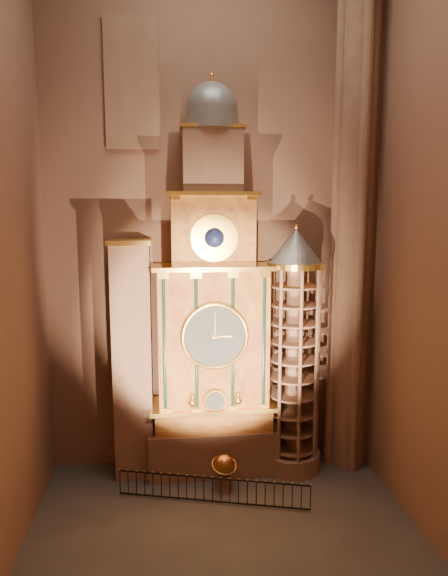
{
  "coord_description": "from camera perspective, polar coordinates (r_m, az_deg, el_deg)",
  "views": [
    {
      "loc": [
        -1.93,
        -16.32,
        11.38
      ],
      "look_at": [
        0.27,
        3.0,
        8.44
      ],
      "focal_mm": 32.0,
      "sensor_mm": 36.0,
      "label": 1
    }
  ],
  "objects": [
    {
      "name": "floor",
      "position": [
        19.99,
        0.23,
        -26.1
      ],
      "size": [
        14.0,
        14.0,
        0.0
      ],
      "primitive_type": "plane",
      "color": "#383330",
      "rests_on": "ground"
    },
    {
      "name": "wall_back",
      "position": [
        22.4,
        -1.56,
        7.63
      ],
      "size": [
        22.0,
        0.0,
        22.0
      ],
      "primitive_type": "plane",
      "rotation": [
        1.57,
        0.0,
        0.0
      ],
      "color": "#8B5E4A",
      "rests_on": "floor"
    },
    {
      "name": "wall_right",
      "position": [
        18.6,
        22.36,
        6.79
      ],
      "size": [
        0.0,
        22.0,
        22.0
      ],
      "primitive_type": "plane",
      "rotation": [
        1.57,
        0.0,
        -1.57
      ],
      "color": "#8B5E4A",
      "rests_on": "floor"
    },
    {
      "name": "astronomical_clock",
      "position": [
        21.88,
        -1.28,
        -3.81
      ],
      "size": [
        5.6,
        2.41,
        16.7
      ],
      "color": "#8C634C",
      "rests_on": "floor"
    },
    {
      "name": "portrait_tower",
      "position": [
        22.24,
        -10.11,
        -7.8
      ],
      "size": [
        1.8,
        1.6,
        10.2
      ],
      "color": "#8C634C",
      "rests_on": "floor"
    },
    {
      "name": "stair_turret",
      "position": [
        22.55,
        7.75,
        -7.2
      ],
      "size": [
        2.5,
        2.5,
        10.8
      ],
      "color": "#8C634C",
      "rests_on": "floor"
    },
    {
      "name": "gothic_pier",
      "position": [
        22.78,
        14.27,
        7.39
      ],
      "size": [
        2.04,
        2.04,
        22.0
      ],
      "color": "#8C634C",
      "rests_on": "floor"
    },
    {
      "name": "stained_glass_window",
      "position": [
        22.85,
        -10.23,
        21.42
      ],
      "size": [
        2.2,
        0.14,
        5.2
      ],
      "color": "navy",
      "rests_on": "wall_back"
    },
    {
      "name": "celestial_globe",
      "position": [
        22.25,
        0.02,
        -19.47
      ],
      "size": [
        1.24,
        1.2,
        1.52
      ],
      "color": "#8C634C",
      "rests_on": "floor"
    },
    {
      "name": "iron_railing",
      "position": [
        21.56,
        -1.29,
        -21.52
      ],
      "size": [
        7.31,
        2.05,
        1.03
      ],
      "color": "black",
      "rests_on": "floor"
    }
  ]
}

